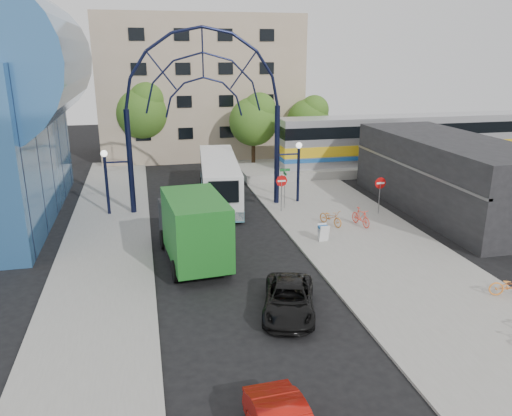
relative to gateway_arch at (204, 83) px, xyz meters
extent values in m
plane|color=black|center=(0.00, -14.00, -8.56)|extent=(120.00, 120.00, 0.00)
cube|color=gray|center=(8.00, -10.00, -8.50)|extent=(8.00, 56.00, 0.12)
cube|color=gray|center=(-6.50, -8.00, -8.50)|extent=(5.00, 50.00, 0.12)
cylinder|color=black|center=(-5.00, 0.00, -5.06)|extent=(0.36, 0.36, 7.00)
cylinder|color=black|center=(5.00, 0.00, -5.06)|extent=(0.36, 0.36, 7.00)
cylinder|color=black|center=(-6.60, 0.00, -6.56)|extent=(0.20, 0.20, 4.00)
cylinder|color=black|center=(6.60, 0.00, -6.56)|extent=(0.20, 0.20, 4.00)
sphere|color=white|center=(-6.60, 0.00, -4.36)|extent=(0.44, 0.44, 0.44)
sphere|color=white|center=(6.60, 0.00, -4.36)|extent=(0.44, 0.44, 0.44)
cylinder|color=slate|center=(4.80, -2.00, -7.34)|extent=(0.06, 0.06, 2.20)
cylinder|color=red|center=(4.80, -2.00, -6.34)|extent=(0.80, 0.04, 0.80)
cube|color=white|center=(4.80, -2.03, -6.34)|extent=(0.55, 0.02, 0.12)
cylinder|color=slate|center=(11.00, -4.00, -7.34)|extent=(0.06, 0.06, 2.20)
cylinder|color=red|center=(11.00, -4.00, -6.34)|extent=(0.76, 0.04, 0.76)
cube|color=white|center=(11.00, -4.03, -6.34)|extent=(0.55, 0.02, 0.12)
cylinder|color=slate|center=(5.20, -1.40, -7.04)|extent=(0.05, 0.05, 2.80)
cube|color=#146626|center=(5.20, -1.40, -5.74)|extent=(0.70, 0.03, 0.18)
cube|color=#146626|center=(5.20, -1.40, -5.99)|extent=(0.03, 0.70, 0.18)
cube|color=white|center=(5.60, -8.20, -7.94)|extent=(0.55, 0.26, 0.99)
cube|color=white|center=(5.60, -7.85, -7.94)|extent=(0.55, 0.26, 0.99)
cube|color=#1E59A5|center=(5.60, -8.02, -7.61)|extent=(0.55, 0.42, 0.14)
cylinder|color=#34669F|center=(-12.00, 1.00, 1.44)|extent=(9.00, 16.00, 9.00)
cube|color=black|center=(16.00, -4.00, -6.06)|extent=(6.00, 16.00, 5.00)
cube|color=tan|center=(2.00, 21.00, -1.56)|extent=(20.00, 12.00, 14.00)
cube|color=gray|center=(20.00, 8.00, -8.16)|extent=(32.00, 5.00, 0.80)
cube|color=#B7B7BC|center=(20.00, 8.00, -5.66)|extent=(25.00, 3.00, 4.20)
cube|color=gold|center=(20.00, 8.00, -6.26)|extent=(25.10, 3.05, 0.90)
cube|color=black|center=(20.00, 8.00, -4.66)|extent=(25.05, 3.05, 1.00)
cube|color=#1E59A5|center=(20.00, 8.00, -6.96)|extent=(25.10, 3.05, 0.35)
cylinder|color=#382314|center=(6.00, 12.00, -7.30)|extent=(0.36, 0.36, 2.52)
sphere|color=#295B18|center=(6.00, 12.00, -4.22)|extent=(4.48, 4.48, 4.48)
sphere|color=#295B18|center=(6.50, 11.70, -3.10)|extent=(3.08, 3.08, 3.08)
cylinder|color=#382314|center=(-4.00, 16.00, -7.12)|extent=(0.36, 0.36, 2.88)
sphere|color=#295B18|center=(-4.00, 16.00, -3.60)|extent=(5.12, 5.12, 5.12)
sphere|color=#295B18|center=(-3.50, 15.70, -2.32)|extent=(3.52, 3.52, 3.52)
cylinder|color=#382314|center=(12.00, 14.00, -7.39)|extent=(0.36, 0.36, 2.34)
sphere|color=#295B18|center=(12.00, 14.00, -4.53)|extent=(4.16, 4.16, 4.16)
sphere|color=#295B18|center=(12.50, 13.70, -3.49)|extent=(2.86, 2.86, 2.86)
cube|color=white|center=(1.14, 1.71, -6.84)|extent=(3.65, 11.49, 2.85)
cube|color=#4E96AF|center=(1.14, 1.71, -8.02)|extent=(3.68, 11.50, 0.69)
cube|color=black|center=(1.14, 1.71, -6.25)|extent=(3.68, 11.27, 0.88)
cube|color=black|center=(0.55, -3.97, -6.30)|extent=(1.86, 0.33, 1.38)
cube|color=black|center=(1.72, 7.28, -6.98)|extent=(2.36, 0.42, 1.57)
cylinder|color=black|center=(0.29, 5.32, -8.08)|extent=(0.37, 0.97, 0.94)
cylinder|color=black|center=(2.72, 5.07, -8.08)|extent=(0.37, 0.97, 0.94)
cylinder|color=black|center=(-0.50, -2.32, -8.08)|extent=(0.37, 0.97, 0.94)
cylinder|color=black|center=(1.93, -2.57, -8.08)|extent=(0.37, 0.97, 0.94)
cube|color=black|center=(-2.10, -6.44, -7.33)|extent=(2.78, 2.88, 2.46)
cube|color=black|center=(-2.21, -5.10, -6.82)|extent=(2.24, 0.29, 1.12)
cube|color=#1B681F|center=(-1.83, -9.78, -6.43)|extent=(3.09, 5.34, 3.13)
cylinder|color=black|center=(-3.35, -6.87, -8.02)|extent=(0.38, 1.09, 1.07)
cylinder|color=black|center=(-0.79, -6.67, -8.02)|extent=(0.38, 1.09, 1.07)
cylinder|color=black|center=(-3.00, -11.22, -8.02)|extent=(0.38, 1.09, 1.07)
cylinder|color=black|center=(-0.44, -11.01, -8.02)|extent=(0.38, 1.09, 1.07)
imported|color=black|center=(1.39, -15.31, -7.93)|extent=(3.32, 4.92, 1.25)
imported|color=orange|center=(7.02, -5.51, -7.94)|extent=(1.36, 1.98, 0.99)
imported|color=#FB4332|center=(8.81, -6.00, -7.88)|extent=(0.87, 1.91, 1.11)
imported|color=orange|center=(11.32, -16.30, -7.94)|extent=(2.00, 1.30, 0.99)
camera|label=1|loc=(-4.13, -33.20, 1.91)|focal=35.00mm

